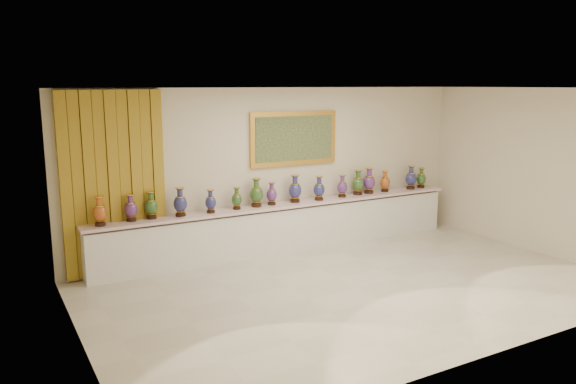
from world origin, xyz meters
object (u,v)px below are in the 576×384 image
at_px(counter, 286,228).
at_px(vase_0, 100,213).
at_px(vase_1, 131,209).
at_px(vase_2, 151,207).

relative_size(counter, vase_0, 15.59).
bearing_deg(counter, vase_0, -179.13).
bearing_deg(vase_1, vase_2, 1.26).
bearing_deg(vase_2, counter, -0.48).
relative_size(vase_1, vase_2, 0.97).
distance_m(vase_1, vase_2, 0.33).
bearing_deg(vase_1, counter, -0.27).
height_order(vase_0, vase_1, vase_0).
height_order(counter, vase_0, vase_0).
distance_m(counter, vase_0, 3.38).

